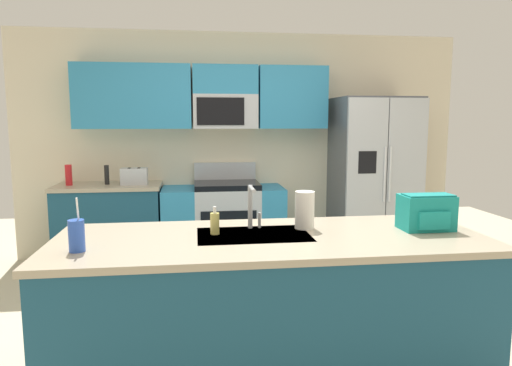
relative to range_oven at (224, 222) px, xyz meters
name	(u,v)px	position (x,y,z in m)	size (l,w,h in m)	color
ground_plane	(270,328)	(0.25, -1.80, -0.44)	(9.00, 9.00, 0.00)	beige
kitchen_wall_unit	(230,131)	(0.10, 0.28, 1.03)	(5.20, 0.43, 2.60)	beige
back_counter	(110,225)	(-1.25, 0.00, 0.01)	(1.13, 0.63, 0.90)	navy
range_oven	(224,222)	(0.00, 0.00, 0.00)	(1.36, 0.61, 1.10)	#B7BABF
refrigerator	(374,178)	(1.74, -0.07, 0.48)	(0.90, 0.76, 1.85)	#4C4F54
island_counter	(271,307)	(0.14, -2.47, 0.01)	(2.58, 0.98, 0.90)	navy
toaster	(134,176)	(-0.97, -0.05, 0.55)	(0.28, 0.16, 0.18)	#B7BABF
pepper_mill	(107,175)	(-1.26, 0.00, 0.56)	(0.05, 0.05, 0.21)	black
bottle_red	(69,175)	(-1.66, -0.02, 0.57)	(0.07, 0.07, 0.22)	red
sink_faucet	(252,203)	(0.04, -2.28, 0.62)	(0.09, 0.21, 0.28)	#B7BABF
drink_cup_blue	(77,235)	(-0.93, -2.66, 0.54)	(0.08, 0.08, 0.29)	blue
soap_dispenser	(215,223)	(-0.20, -2.37, 0.53)	(0.06, 0.06, 0.17)	#D8CC66
paper_towel_roll	(305,210)	(0.38, -2.30, 0.58)	(0.12, 0.12, 0.24)	white
backpack	(426,211)	(1.14, -2.43, 0.57)	(0.32, 0.22, 0.23)	teal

